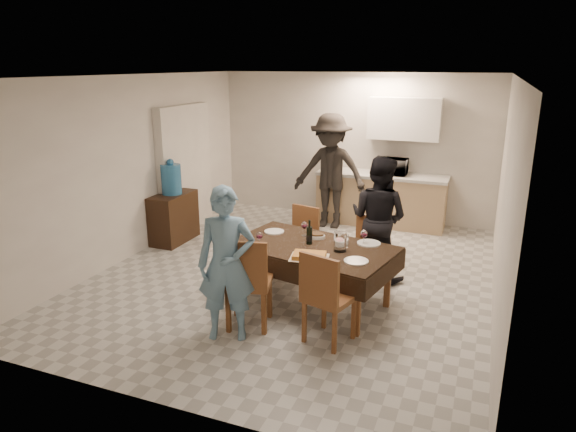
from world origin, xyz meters
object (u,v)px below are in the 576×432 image
Objects in this scene: person_kitchen at (330,171)px; savoury_tart at (309,256)px; dining_table at (312,248)px; person_near at (227,264)px; wine_bottle at (309,232)px; microwave at (392,166)px; console at (174,218)px; water_pitcher at (340,242)px; person_far at (378,218)px; water_jug at (171,179)px.

savoury_tart is at bearing -76.78° from person_kitchen.
dining_table is 1.19m from person_near.
wine_bottle is 0.47m from savoury_tart.
person_kitchen is at bearing 24.92° from microwave.
console is 3.43m from water_pitcher.
person_far is at bearing -4.44° from console.
console is at bearing 156.45° from water_pitcher.
water_pitcher is at bearing 3.59° from dining_table.
dining_table is 3.07m from console.
savoury_tart is 3.81m from microwave.
person_far reaches higher than wine_bottle.
person_kitchen reaches higher than person_far.
person_near is at bearing -88.07° from person_kitchen.
water_jug reaches higher than wine_bottle.
water_pitcher is at bearing -23.55° from console.
person_near reaches higher than console.
dining_table is 0.40m from savoury_tart.
console is at bearing 155.15° from wine_bottle.
water_jug reaches higher than savoury_tart.
water_jug is at bearing 149.50° from savoury_tart.
dining_table is 1.24× the size of person_far.
person_kitchen is at bearing 38.50° from water_jug.
console is 0.43× the size of person_kitchen.
person_far reaches higher than savoury_tart.
console is 1.67× the size of microwave.
water_pitcher is 1.35m from person_near.
water_jug is 1.14× the size of savoury_tart.
dining_table is 4.03× the size of microwave.
person_far is at bearing 41.28° from person_near.
dining_table is 3.08m from water_jug.
person_near reaches higher than water_pitcher.
microwave is 0.31× the size of person_near.
savoury_tart is at bearing -70.77° from wine_bottle.
microwave reaches higher than savoury_tart.
wine_bottle reaches higher than savoury_tart.
wine_bottle is 1.21m from person_near.
microwave is at bearing 91.10° from water_pitcher.
savoury_tart is 1.50m from person_far.
water_pitcher reaches higher than dining_table.
person_far is (0.55, 1.05, 0.13)m from dining_table.
microwave is at bearing 34.61° from water_jug.
console is 2.91× the size of wine_bottle.
console is 3.76m from microwave.
dining_table is at bearing -25.31° from water_jug.
dining_table is at bearing -76.98° from person_kitchen.
savoury_tart reaches higher than dining_table.
water_jug reaches higher than water_pitcher.
dining_table is 4.34× the size of water_jug.
savoury_tart is (0.10, -0.38, 0.06)m from dining_table.
person_near is 0.82× the size of person_kitchen.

